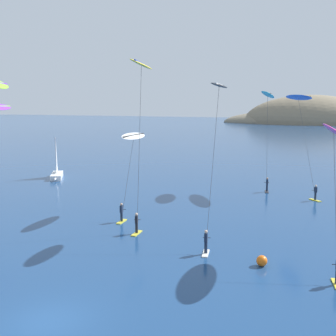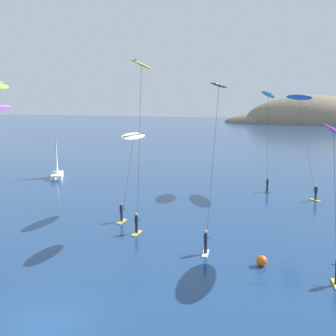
{
  "view_description": "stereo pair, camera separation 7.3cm",
  "coord_description": "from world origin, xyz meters",
  "px_view_note": "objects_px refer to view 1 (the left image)",
  "views": [
    {
      "loc": [
        12.83,
        -14.63,
        10.22
      ],
      "look_at": [
        -1.75,
        17.81,
        4.8
      ],
      "focal_mm": 45.0,
      "sensor_mm": 36.0,
      "label": 1
    },
    {
      "loc": [
        12.9,
        -14.6,
        10.22
      ],
      "look_at": [
        -1.75,
        17.81,
        4.8
      ],
      "focal_mm": 45.0,
      "sensor_mm": 36.0,
      "label": 2
    }
  ],
  "objects_px": {
    "kitesurfer_blue": "(299,103)",
    "marker_buoy": "(262,261)",
    "kitesurfer_cyan": "(268,102)",
    "kitesurfer_magenta": "(334,140)",
    "kitesurfer_yellow": "(141,74)",
    "sailboat_near": "(57,174)",
    "kitesurfer_white": "(133,143)",
    "kitesurfer_black": "(218,101)"
  },
  "relations": [
    {
      "from": "kitesurfer_cyan",
      "to": "kitesurfer_white",
      "type": "xyz_separation_m",
      "value": [
        -8.82,
        -16.97,
        -3.82
      ]
    },
    {
      "from": "kitesurfer_magenta",
      "to": "kitesurfer_white",
      "type": "height_order",
      "value": "kitesurfer_magenta"
    },
    {
      "from": "kitesurfer_blue",
      "to": "kitesurfer_cyan",
      "type": "distance_m",
      "value": 3.59
    },
    {
      "from": "kitesurfer_magenta",
      "to": "kitesurfer_yellow",
      "type": "distance_m",
      "value": 15.82
    },
    {
      "from": "kitesurfer_black",
      "to": "marker_buoy",
      "type": "bearing_deg",
      "value": -48.74
    },
    {
      "from": "kitesurfer_yellow",
      "to": "kitesurfer_magenta",
      "type": "bearing_deg",
      "value": -7.56
    },
    {
      "from": "kitesurfer_cyan",
      "to": "kitesurfer_black",
      "type": "height_order",
      "value": "kitesurfer_black"
    },
    {
      "from": "kitesurfer_white",
      "to": "marker_buoy",
      "type": "bearing_deg",
      "value": -30.06
    },
    {
      "from": "sailboat_near",
      "to": "kitesurfer_blue",
      "type": "distance_m",
      "value": 33.08
    },
    {
      "from": "kitesurfer_yellow",
      "to": "marker_buoy",
      "type": "distance_m",
      "value": 17.44
    },
    {
      "from": "marker_buoy",
      "to": "kitesurfer_yellow",
      "type": "bearing_deg",
      "value": 155.31
    },
    {
      "from": "kitesurfer_black",
      "to": "kitesurfer_yellow",
      "type": "height_order",
      "value": "kitesurfer_yellow"
    },
    {
      "from": "kitesurfer_black",
      "to": "marker_buoy",
      "type": "height_order",
      "value": "kitesurfer_black"
    },
    {
      "from": "kitesurfer_magenta",
      "to": "kitesurfer_cyan",
      "type": "xyz_separation_m",
      "value": [
        -8.54,
        21.67,
        2.52
      ]
    },
    {
      "from": "marker_buoy",
      "to": "sailboat_near",
      "type": "bearing_deg",
      "value": 148.19
    },
    {
      "from": "sailboat_near",
      "to": "kitesurfer_magenta",
      "type": "relative_size",
      "value": 0.63
    },
    {
      "from": "kitesurfer_blue",
      "to": "marker_buoy",
      "type": "relative_size",
      "value": 16.22
    },
    {
      "from": "kitesurfer_magenta",
      "to": "kitesurfer_black",
      "type": "relative_size",
      "value": 0.76
    },
    {
      "from": "kitesurfer_blue",
      "to": "kitesurfer_magenta",
      "type": "relative_size",
      "value": 1.26
    },
    {
      "from": "kitesurfer_yellow",
      "to": "marker_buoy",
      "type": "relative_size",
      "value": 19.77
    },
    {
      "from": "sailboat_near",
      "to": "kitesurfer_white",
      "type": "bearing_deg",
      "value": -33.04
    },
    {
      "from": "kitesurfer_black",
      "to": "marker_buoy",
      "type": "relative_size",
      "value": 17.01
    },
    {
      "from": "kitesurfer_magenta",
      "to": "kitesurfer_black",
      "type": "distance_m",
      "value": 9.21
    },
    {
      "from": "sailboat_near",
      "to": "kitesurfer_white",
      "type": "height_order",
      "value": "kitesurfer_white"
    },
    {
      "from": "kitesurfer_blue",
      "to": "kitesurfer_black",
      "type": "relative_size",
      "value": 0.95
    },
    {
      "from": "kitesurfer_blue",
      "to": "marker_buoy",
      "type": "distance_m",
      "value": 26.94
    },
    {
      "from": "kitesurfer_magenta",
      "to": "kitesurfer_yellow",
      "type": "xyz_separation_m",
      "value": [
        -14.99,
        1.99,
        4.64
      ]
    },
    {
      "from": "kitesurfer_magenta",
      "to": "marker_buoy",
      "type": "bearing_deg",
      "value": -139.23
    },
    {
      "from": "kitesurfer_white",
      "to": "marker_buoy",
      "type": "xyz_separation_m",
      "value": [
        13.65,
        -7.9,
        -6.31
      ]
    },
    {
      "from": "kitesurfer_blue",
      "to": "kitesurfer_magenta",
      "type": "height_order",
      "value": "kitesurfer_blue"
    },
    {
      "from": "kitesurfer_magenta",
      "to": "sailboat_near",
      "type": "bearing_deg",
      "value": 154.9
    },
    {
      "from": "kitesurfer_blue",
      "to": "kitesurfer_yellow",
      "type": "relative_size",
      "value": 0.82
    },
    {
      "from": "kitesurfer_blue",
      "to": "kitesurfer_cyan",
      "type": "bearing_deg",
      "value": -177.9
    },
    {
      "from": "kitesurfer_blue",
      "to": "kitesurfer_white",
      "type": "distance_m",
      "value": 21.44
    },
    {
      "from": "kitesurfer_blue",
      "to": "kitesurfer_yellow",
      "type": "bearing_deg",
      "value": -116.86
    },
    {
      "from": "kitesurfer_black",
      "to": "kitesurfer_yellow",
      "type": "relative_size",
      "value": 0.86
    },
    {
      "from": "kitesurfer_black",
      "to": "kitesurfer_magenta",
      "type": "bearing_deg",
      "value": -15.21
    },
    {
      "from": "sailboat_near",
      "to": "kitesurfer_yellow",
      "type": "distance_m",
      "value": 28.6
    },
    {
      "from": "kitesurfer_black",
      "to": "kitesurfer_white",
      "type": "relative_size",
      "value": 1.56
    },
    {
      "from": "kitesurfer_blue",
      "to": "kitesurfer_cyan",
      "type": "height_order",
      "value": "kitesurfer_cyan"
    },
    {
      "from": "kitesurfer_white",
      "to": "kitesurfer_yellow",
      "type": "bearing_deg",
      "value": -48.85
    },
    {
      "from": "kitesurfer_blue",
      "to": "marker_buoy",
      "type": "height_order",
      "value": "kitesurfer_blue"
    }
  ]
}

